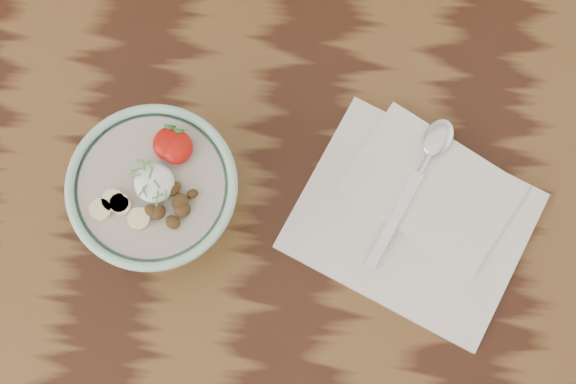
# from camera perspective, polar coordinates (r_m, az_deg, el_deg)

# --- Properties ---
(table) EXTENTS (1.60, 0.90, 0.75)m
(table) POSITION_cam_1_polar(r_m,az_deg,el_deg) (1.04, -11.03, -3.39)
(table) COLOR black
(table) RESTS_ON ground
(breakfast_bowl) EXTENTS (0.18, 0.18, 0.12)m
(breakfast_bowl) POSITION_cam_1_polar(r_m,az_deg,el_deg) (0.89, -9.28, -0.16)
(breakfast_bowl) COLOR #9BD1B5
(breakfast_bowl) RESTS_ON table
(napkin) EXTENTS (0.32, 0.29, 0.02)m
(napkin) POSITION_cam_1_polar(r_m,az_deg,el_deg) (0.94, 9.09, -1.55)
(napkin) COLOR white
(napkin) RESTS_ON table
(spoon) EXTENTS (0.10, 0.19, 0.01)m
(spoon) POSITION_cam_1_polar(r_m,az_deg,el_deg) (0.94, 9.89, 2.40)
(spoon) COLOR silver
(spoon) RESTS_ON napkin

